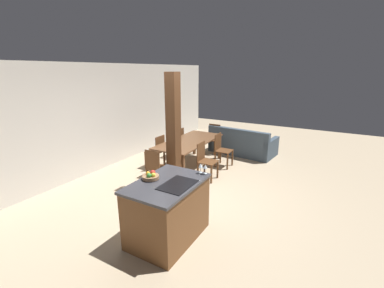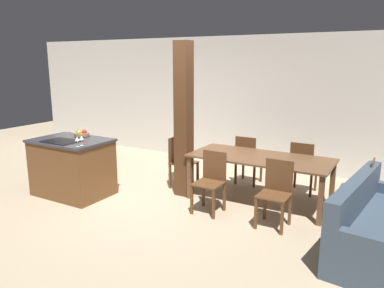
% 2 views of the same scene
% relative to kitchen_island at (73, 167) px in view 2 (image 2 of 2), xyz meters
% --- Properties ---
extents(ground_plane, '(16.00, 16.00, 0.00)m').
position_rel_kitchen_island_xyz_m(ground_plane, '(1.31, 0.46, -0.47)').
color(ground_plane, tan).
extents(wall_back, '(11.20, 0.08, 2.70)m').
position_rel_kitchen_island_xyz_m(wall_back, '(1.31, 3.23, 0.88)').
color(wall_back, silver).
rests_on(wall_back, ground_plane).
extents(kitchen_island, '(1.24, 0.86, 0.95)m').
position_rel_kitchen_island_xyz_m(kitchen_island, '(0.00, 0.00, 0.00)').
color(kitchen_island, brown).
rests_on(kitchen_island, ground_plane).
extents(fruit_bowl, '(0.25, 0.25, 0.12)m').
position_rel_kitchen_island_xyz_m(fruit_bowl, '(-0.03, 0.27, 0.52)').
color(fruit_bowl, '#99704C').
rests_on(fruit_bowl, kitchen_island).
extents(wine_glass_near, '(0.07, 0.07, 0.16)m').
position_rel_kitchen_island_xyz_m(wine_glass_near, '(0.55, -0.36, 0.59)').
color(wine_glass_near, silver).
rests_on(wine_glass_near, kitchen_island).
extents(wine_glass_middle, '(0.07, 0.07, 0.16)m').
position_rel_kitchen_island_xyz_m(wine_glass_middle, '(0.55, -0.27, 0.59)').
color(wine_glass_middle, silver).
rests_on(wine_glass_middle, kitchen_island).
extents(dining_table, '(2.18, 0.98, 0.74)m').
position_rel_kitchen_island_xyz_m(dining_table, '(2.80, 1.24, 0.18)').
color(dining_table, brown).
rests_on(dining_table, ground_plane).
extents(dining_chair_near_left, '(0.40, 0.40, 0.89)m').
position_rel_kitchen_island_xyz_m(dining_chair_near_left, '(2.31, 0.52, 0.00)').
color(dining_chair_near_left, brown).
rests_on(dining_chair_near_left, ground_plane).
extents(dining_chair_near_right, '(0.40, 0.40, 0.89)m').
position_rel_kitchen_island_xyz_m(dining_chair_near_right, '(3.29, 0.52, 0.00)').
color(dining_chair_near_right, brown).
rests_on(dining_chair_near_right, ground_plane).
extents(dining_chair_far_left, '(0.40, 0.40, 0.89)m').
position_rel_kitchen_island_xyz_m(dining_chair_far_left, '(2.31, 1.95, 0.00)').
color(dining_chair_far_left, brown).
rests_on(dining_chair_far_left, ground_plane).
extents(dining_chair_far_right, '(0.40, 0.40, 0.89)m').
position_rel_kitchen_island_xyz_m(dining_chair_far_right, '(3.29, 1.95, 0.00)').
color(dining_chair_far_right, brown).
rests_on(dining_chair_far_right, ground_plane).
extents(dining_chair_head_end, '(0.40, 0.40, 0.89)m').
position_rel_kitchen_island_xyz_m(dining_chair_head_end, '(1.33, 1.24, 0.00)').
color(dining_chair_head_end, brown).
rests_on(dining_chair_head_end, ground_plane).
extents(dining_chair_foot_end, '(0.40, 0.40, 0.89)m').
position_rel_kitchen_island_xyz_m(dining_chair_foot_end, '(4.26, 1.24, 0.00)').
color(dining_chair_foot_end, brown).
rests_on(dining_chair_foot_end, ground_plane).
extents(timber_post, '(0.24, 0.24, 2.50)m').
position_rel_kitchen_island_xyz_m(timber_post, '(1.59, 0.93, 0.78)').
color(timber_post, '#4C2D19').
rests_on(timber_post, ground_plane).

